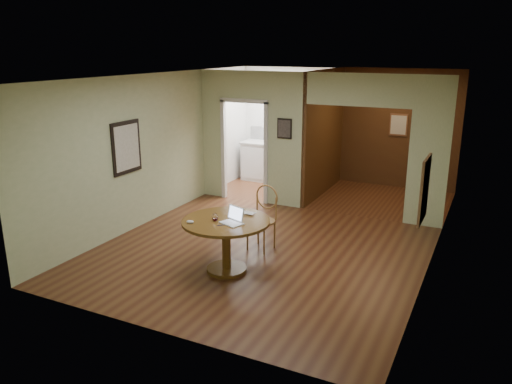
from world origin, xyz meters
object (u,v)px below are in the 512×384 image
at_px(dining_table, 226,234).
at_px(open_laptop, 234,218).
at_px(chair, 263,214).
at_px(closed_laptop, 243,214).

relative_size(dining_table, open_laptop, 3.45).
bearing_deg(chair, closed_laptop, -82.60).
height_order(chair, closed_laptop, chair).
height_order(open_laptop, closed_laptop, open_laptop).
xyz_separation_m(dining_table, chair, (0.11, 1.02, 0.00)).
bearing_deg(chair, dining_table, -88.83).
height_order(chair, open_laptop, chair).
relative_size(chair, open_laptop, 2.88).
relative_size(chair, closed_laptop, 3.32).
relative_size(dining_table, closed_laptop, 3.98).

